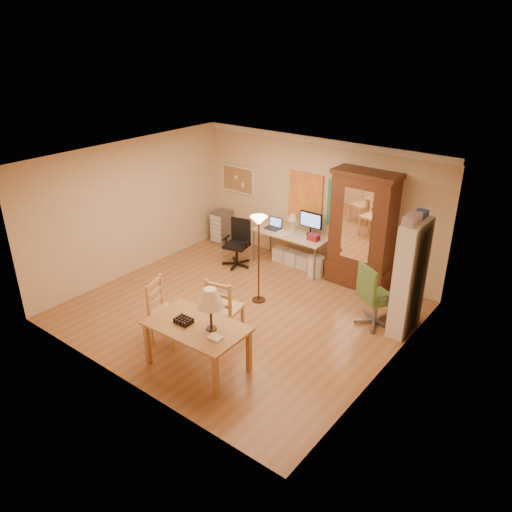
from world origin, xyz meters
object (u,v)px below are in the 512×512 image
Objects in this scene: dining_table at (201,318)px; office_chair_green at (374,309)px; computer_desk at (293,246)px; office_chair_black at (237,253)px; armoire at (362,237)px; bookshelf at (409,278)px.

dining_table reaches higher than office_chair_green.
computer_desk is 1.20m from office_chair_black.
armoire reaches higher than office_chair_green.
dining_table is 3.41m from bookshelf.
computer_desk is 0.71× the size of armoire.
bookshelf is (2.85, -0.93, 0.51)m from computer_desk.
computer_desk is at bearing 104.07° from dining_table.
office_chair_black is at bearing 176.75° from bookshelf.
dining_table is at bearing -98.04° from armoire.
bookshelf reaches higher than office_chair_black.
office_chair_green is 0.58× the size of bookshelf.
armoire reaches higher than office_chair_black.
office_chair_green is 1.63m from armoire.
office_chair_green is 0.83m from bookshelf.
dining_table is 0.92× the size of computer_desk.
armoire is (2.42, 0.80, 0.73)m from office_chair_black.
office_chair_black is 2.65m from armoire.
office_chair_green is (2.38, -1.10, -0.15)m from computer_desk.
dining_table is at bearing -123.97° from bookshelf.
dining_table reaches higher than office_chair_black.
computer_desk is 1.63× the size of office_chair_black.
dining_table is 1.50× the size of office_chair_black.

